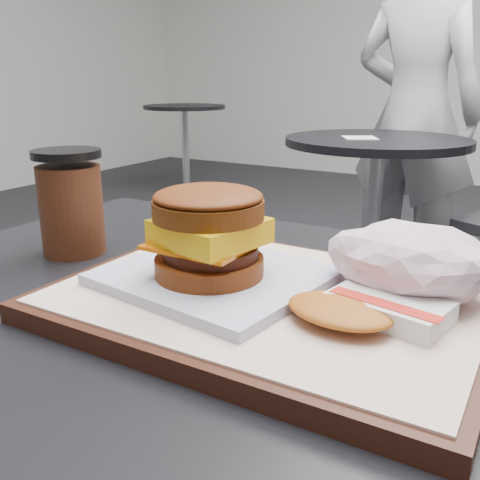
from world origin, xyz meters
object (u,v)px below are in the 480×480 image
object	(u,v)px
neighbor_table	(374,189)
patron	(415,114)
customer_table	(225,469)
crumpled_wrapper	(411,260)
serving_tray	(270,301)
hash_brown	(367,309)
breakfast_sandwich	(211,243)
coffee_cup	(71,205)

from	to	relation	value
neighbor_table	patron	world-z (taller)	patron
customer_table	crumpled_wrapper	distance (m)	0.29
customer_table	serving_tray	world-z (taller)	serving_tray
hash_brown	neighbor_table	bearing A→B (deg)	106.41
serving_tray	breakfast_sandwich	distance (m)	0.08
customer_table	hash_brown	world-z (taller)	hash_brown
customer_table	serving_tray	distance (m)	0.20
customer_table	breakfast_sandwich	size ratio (longest dim) A/B	3.80
breakfast_sandwich	neighbor_table	bearing A→B (deg)	101.60
hash_brown	neighbor_table	xyz separation A→B (m)	(-0.49, 1.66, -0.25)
breakfast_sandwich	coffee_cup	distance (m)	0.23
neighbor_table	coffee_cup	bearing A→B (deg)	-86.02
crumpled_wrapper	coffee_cup	bearing A→B (deg)	-176.24
customer_table	breakfast_sandwich	xyz separation A→B (m)	(-0.01, -0.00, 0.24)
coffee_cup	neighbor_table	distance (m)	1.64
serving_tray	neighbor_table	xyz separation A→B (m)	(-0.39, 1.64, -0.23)
breakfast_sandwich	hash_brown	world-z (taller)	breakfast_sandwich
patron	serving_tray	bearing A→B (deg)	109.52
crumpled_wrapper	coffee_cup	distance (m)	0.39
customer_table	coffee_cup	xyz separation A→B (m)	(-0.24, 0.04, 0.24)
hash_brown	patron	size ratio (longest dim) A/B	0.08
crumpled_wrapper	coffee_cup	size ratio (longest dim) A/B	1.15
crumpled_wrapper	breakfast_sandwich	bearing A→B (deg)	-157.34
breakfast_sandwich	neighbor_table	world-z (taller)	breakfast_sandwich
hash_brown	crumpled_wrapper	world-z (taller)	crumpled_wrapper
crumpled_wrapper	hash_brown	bearing A→B (deg)	-101.46
serving_tray	coffee_cup	xyz separation A→B (m)	(-0.28, 0.03, 0.05)
neighbor_table	crumpled_wrapper	bearing A→B (deg)	-72.40
customer_table	neighbor_table	distance (m)	1.69
serving_tray	coffee_cup	size ratio (longest dim) A/B	3.06
serving_tray	crumpled_wrapper	size ratio (longest dim) A/B	2.66
hash_brown	patron	distance (m)	2.20
customer_table	crumpled_wrapper	world-z (taller)	crumpled_wrapper
crumpled_wrapper	neighbor_table	world-z (taller)	crumpled_wrapper
breakfast_sandwich	serving_tray	bearing A→B (deg)	12.31
crumpled_wrapper	neighbor_table	xyz separation A→B (m)	(-0.50, 1.58, -0.27)
serving_tray	neighbor_table	world-z (taller)	serving_tray
customer_table	hash_brown	bearing A→B (deg)	-2.93
hash_brown	crumpled_wrapper	xyz separation A→B (m)	(0.01, 0.07, 0.02)
serving_tray	hash_brown	bearing A→B (deg)	-9.84
hash_brown	crumpled_wrapper	size ratio (longest dim) A/B	0.89
serving_tray	crumpled_wrapper	xyz separation A→B (m)	(0.11, 0.06, 0.04)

